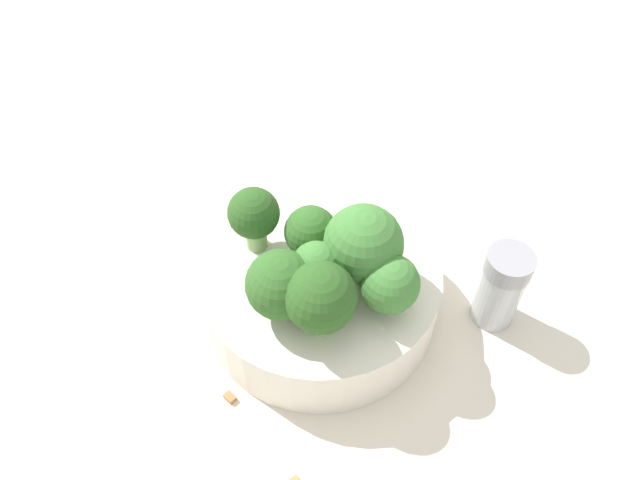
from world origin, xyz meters
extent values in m
plane|color=beige|center=(0.00, 0.00, 0.00)|extent=(3.00, 3.00, 0.00)
cylinder|color=silver|center=(0.00, 0.00, 0.03)|extent=(0.19, 0.19, 0.05)
cylinder|color=#84AD66|center=(0.02, -0.01, 0.06)|extent=(0.02, 0.02, 0.02)
sphere|color=#2D5B23|center=(0.02, -0.01, 0.08)|extent=(0.04, 0.04, 0.04)
cylinder|color=#7A9E5B|center=(-0.06, -0.01, 0.07)|extent=(0.01, 0.01, 0.02)
sphere|color=#3D7533|center=(-0.06, -0.01, 0.08)|extent=(0.04, 0.04, 0.04)
cylinder|color=#84AD66|center=(-0.03, -0.02, 0.07)|extent=(0.02, 0.02, 0.03)
sphere|color=#3D7533|center=(-0.03, -0.02, 0.10)|extent=(0.06, 0.06, 0.06)
cylinder|color=#84AD66|center=(0.05, 0.02, 0.07)|extent=(0.02, 0.02, 0.03)
sphere|color=#28511E|center=(0.05, 0.02, 0.09)|extent=(0.04, 0.04, 0.04)
cylinder|color=#84AD66|center=(-0.02, 0.02, 0.07)|extent=(0.02, 0.02, 0.03)
sphere|color=#3D7533|center=(-0.02, 0.02, 0.09)|extent=(0.04, 0.04, 0.04)
cylinder|color=#84AD66|center=(-0.01, 0.05, 0.07)|extent=(0.02, 0.02, 0.02)
sphere|color=#2D5B23|center=(-0.01, 0.05, 0.09)|extent=(0.05, 0.05, 0.05)
cylinder|color=#8EB770|center=(-0.04, 0.04, 0.07)|extent=(0.02, 0.02, 0.03)
sphere|color=#28511E|center=(-0.04, 0.04, 0.09)|extent=(0.05, 0.05, 0.05)
cylinder|color=#B2B7BC|center=(-0.10, -0.10, 0.03)|extent=(0.04, 0.04, 0.06)
cylinder|color=gray|center=(-0.10, -0.10, 0.07)|extent=(0.04, 0.04, 0.02)
cube|color=tan|center=(0.04, -0.12, 0.00)|extent=(0.01, 0.01, 0.01)
cube|color=#AD7F4C|center=(-0.09, 0.11, 0.00)|extent=(0.01, 0.01, 0.01)
cube|color=olive|center=(-0.01, 0.11, 0.00)|extent=(0.01, 0.01, 0.01)
cube|color=tan|center=(0.03, -0.12, 0.00)|extent=(0.01, 0.01, 0.01)
camera|label=1|loc=(-0.22, 0.21, 0.44)|focal=35.00mm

